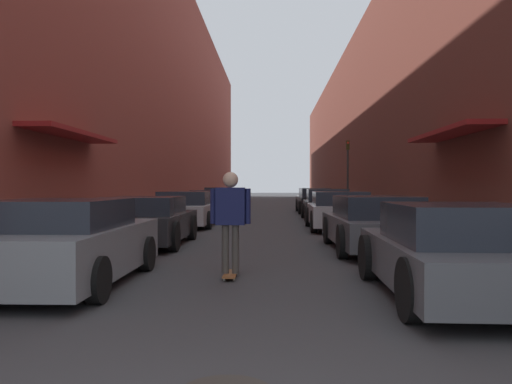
# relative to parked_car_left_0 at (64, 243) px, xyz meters

# --- Properties ---
(ground) EXTENTS (150.58, 150.58, 0.00)m
(ground) POSITION_rel_parked_car_left_0_xyz_m (2.75, 21.60, -0.62)
(ground) COLOR #38383A
(curb_strip_left) EXTENTS (1.80, 68.45, 0.12)m
(curb_strip_left) POSITION_rel_parked_car_left_0_xyz_m (-1.89, 28.45, -0.56)
(curb_strip_left) COLOR gray
(curb_strip_left) RESTS_ON ground
(curb_strip_right) EXTENTS (1.80, 68.45, 0.12)m
(curb_strip_right) POSITION_rel_parked_car_left_0_xyz_m (7.39, 28.45, -0.56)
(curb_strip_right) COLOR gray
(curb_strip_right) RESTS_ON ground
(building_row_left) EXTENTS (4.90, 68.45, 15.65)m
(building_row_left) POSITION_rel_parked_car_left_0_xyz_m (-4.79, 28.44, 7.20)
(building_row_left) COLOR brown
(building_row_left) RESTS_ON ground
(building_row_right) EXTENTS (4.90, 68.45, 11.24)m
(building_row_right) POSITION_rel_parked_car_left_0_xyz_m (10.29, 28.44, 5.00)
(building_row_right) COLOR brown
(building_row_right) RESTS_ON ground
(parked_car_left_0) EXTENTS (2.04, 3.92, 1.28)m
(parked_car_left_0) POSITION_rel_parked_car_left_0_xyz_m (0.00, 0.00, 0.00)
(parked_car_left_0) COLOR gray
(parked_car_left_0) RESTS_ON ground
(parked_car_left_1) EXTENTS (2.07, 4.03, 1.21)m
(parked_car_left_1) POSITION_rel_parked_car_left_0_xyz_m (-0.04, 4.97, -0.02)
(parked_car_left_1) COLOR #232326
(parked_car_left_1) RESTS_ON ground
(parked_car_left_2) EXTENTS (2.07, 4.82, 1.28)m
(parked_car_left_2) POSITION_rel_parked_car_left_0_xyz_m (0.00, 10.89, -0.00)
(parked_car_left_2) COLOR #B7B7BC
(parked_car_left_2) RESTS_ON ground
(parked_car_left_3) EXTENTS (2.05, 4.71, 1.26)m
(parked_car_left_3) POSITION_rel_parked_car_left_0_xyz_m (0.10, 17.10, -0.00)
(parked_car_left_3) COLOR #232326
(parked_car_left_3) RESTS_ON ground
(parked_car_left_4) EXTENTS (2.09, 4.70, 1.38)m
(parked_car_left_4) POSITION_rel_parked_car_left_0_xyz_m (-0.06, 23.22, 0.04)
(parked_car_left_4) COLOR #232326
(parked_car_left_4) RESTS_ON ground
(parked_car_right_0) EXTENTS (1.99, 4.01, 1.25)m
(parked_car_right_0) POSITION_rel_parked_car_left_0_xyz_m (5.52, -0.72, -0.01)
(parked_car_right_0) COLOR #515459
(parked_car_right_0) RESTS_ON ground
(parked_car_right_1) EXTENTS (1.98, 4.29, 1.25)m
(parked_car_right_1) POSITION_rel_parked_car_left_0_xyz_m (5.43, 4.07, -0.01)
(parked_car_right_1) COLOR #515459
(parked_car_right_1) RESTS_ON ground
(parked_car_right_2) EXTENTS (2.09, 4.04, 1.29)m
(parked_car_right_2) POSITION_rel_parked_car_left_0_xyz_m (5.36, 9.56, 0.01)
(parked_car_right_2) COLOR #B7B7BC
(parked_car_right_2) RESTS_ON ground
(parked_car_right_3) EXTENTS (2.04, 3.99, 1.35)m
(parked_car_right_3) POSITION_rel_parked_car_left_0_xyz_m (5.45, 14.27, 0.02)
(parked_car_right_3) COLOR #232326
(parked_car_right_3) RESTS_ON ground
(parked_car_right_4) EXTENTS (1.88, 4.81, 1.35)m
(parked_car_right_4) POSITION_rel_parked_car_left_0_xyz_m (5.39, 20.06, 0.03)
(parked_car_right_4) COLOR black
(parked_car_right_4) RESTS_ON ground
(skateboarder) EXTENTS (0.65, 0.78, 1.70)m
(skateboarder) POSITION_rel_parked_car_left_0_xyz_m (2.45, 0.65, 0.43)
(skateboarder) COLOR brown
(skateboarder) RESTS_ON ground
(traffic_light) EXTENTS (0.16, 0.22, 3.58)m
(traffic_light) POSITION_rel_parked_car_left_0_xyz_m (6.80, 17.31, 1.71)
(traffic_light) COLOR #2D2D2D
(traffic_light) RESTS_ON curb_strip_right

